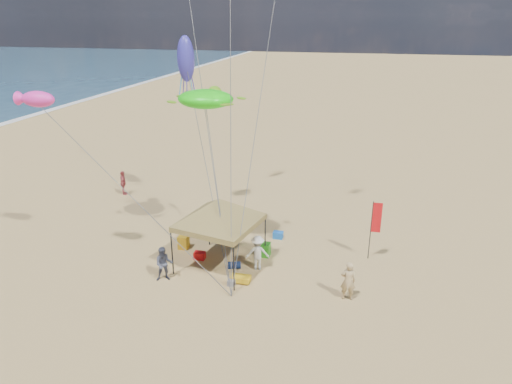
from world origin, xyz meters
TOP-DOWN VIEW (x-y plane):
  - ground at (0.00, 0.00)m, footprint 280.00×280.00m
  - canopy_tent at (-1.77, 2.96)m, footprint 6.46×6.46m
  - feather_flag at (5.40, 5.38)m, footprint 0.48×0.05m
  - cooler_red at (-2.99, 3.33)m, footprint 0.54×0.38m
  - cooler_blue at (0.40, 6.51)m, footprint 0.54×0.38m
  - bag_navy at (-1.04, 2.83)m, footprint 0.69×0.54m
  - bag_orange at (-3.40, 6.73)m, footprint 0.54×0.69m
  - chair_green at (0.13, 4.41)m, footprint 0.50×0.50m
  - chair_yellow at (-4.20, 4.21)m, footprint 0.50×0.50m
  - crate_grey at (-0.75, 1.38)m, footprint 0.34×0.30m
  - beach_cart at (-0.42, 1.72)m, footprint 0.90×0.50m
  - person_near_a at (4.39, 1.53)m, footprint 0.70×0.51m
  - person_near_b at (-3.87, 1.10)m, footprint 0.99×0.89m
  - person_near_c at (0.06, 3.08)m, footprint 1.24×0.89m
  - person_far_a at (-11.08, 10.53)m, footprint 0.76×1.06m
  - turtle_kite at (-2.83, 4.65)m, footprint 3.10×2.73m
  - fish_kite at (-9.50, 1.64)m, footprint 1.64×0.89m
  - squid_kite at (-5.51, 9.11)m, footprint 1.22×1.22m

SIDE VIEW (x-z plane):
  - ground at x=0.00m, z-range 0.00..0.00m
  - crate_grey at x=-0.75m, z-range 0.00..0.28m
  - bag_navy at x=-1.04m, z-range 0.00..0.36m
  - bag_orange at x=-3.40m, z-range 0.00..0.36m
  - cooler_red at x=-2.99m, z-range 0.00..0.38m
  - cooler_blue at x=0.40m, z-range 0.00..0.38m
  - beach_cart at x=-0.42m, z-range 0.08..0.32m
  - chair_green at x=0.13m, z-range 0.00..0.70m
  - chair_yellow at x=-4.20m, z-range 0.00..0.70m
  - person_near_b at x=-3.87m, z-range 0.00..1.67m
  - person_far_a at x=-11.08m, z-range 0.00..1.67m
  - person_near_c at x=0.06m, z-range 0.00..1.74m
  - person_near_a at x=4.39m, z-range 0.00..1.79m
  - feather_flag at x=5.40m, z-range 0.52..3.62m
  - canopy_tent at x=-1.77m, z-range 1.35..5.43m
  - turtle_kite at x=-2.83m, z-range 7.35..8.23m
  - fish_kite at x=-9.50m, z-range 7.66..8.37m
  - squid_kite at x=-5.51m, z-range 7.91..10.43m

